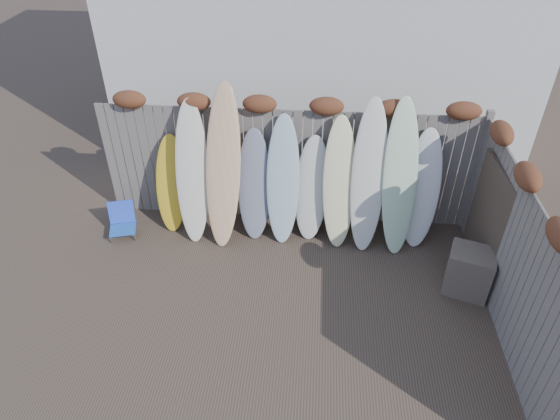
# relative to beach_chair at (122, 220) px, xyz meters

# --- Properties ---
(ground) EXTENTS (80.00, 80.00, 0.00)m
(ground) POSITION_rel_beach_chair_xyz_m (2.64, -1.72, -0.25)
(ground) COLOR #493A2D
(back_fence) EXTENTS (6.05, 0.28, 2.24)m
(back_fence) POSITION_rel_beach_chair_xyz_m (2.70, 0.68, 0.93)
(back_fence) COLOR slate
(back_fence) RESTS_ON ground
(right_fence) EXTENTS (0.28, 4.40, 2.24)m
(right_fence) POSITION_rel_beach_chair_xyz_m (5.64, -1.46, 0.89)
(right_fence) COLOR slate
(right_fence) RESTS_ON ground
(beach_chair) EXTENTS (0.51, 0.53, 0.55)m
(beach_chair) POSITION_rel_beach_chair_xyz_m (0.00, 0.00, 0.00)
(beach_chair) COLOR blue
(beach_chair) RESTS_ON ground
(wooden_crate) EXTENTS (0.73, 0.66, 0.70)m
(wooden_crate) POSITION_rel_beach_chair_xyz_m (5.37, -0.89, 0.10)
(wooden_crate) COLOR #695C4F
(wooden_crate) RESTS_ON ground
(lattice_panel) EXTENTS (0.12, 1.17, 1.75)m
(lattice_panel) POSITION_rel_beach_chair_xyz_m (5.61, -0.37, 0.62)
(lattice_panel) COLOR #2D241B
(lattice_panel) RESTS_ON ground
(surfboard_0) EXTENTS (0.53, 0.60, 1.58)m
(surfboard_0) POSITION_rel_beach_chair_xyz_m (0.80, 0.34, 0.54)
(surfboard_0) COLOR gold
(surfboard_0) RESTS_ON ground
(surfboard_1) EXTENTS (0.56, 0.81, 2.22)m
(surfboard_1) POSITION_rel_beach_chair_xyz_m (1.21, 0.20, 0.85)
(surfboard_1) COLOR beige
(surfboard_1) RESTS_ON ground
(surfboard_2) EXTENTS (0.63, 0.92, 2.49)m
(surfboard_2) POSITION_rel_beach_chair_xyz_m (1.72, 0.16, 0.99)
(surfboard_2) COLOR #EED289
(surfboard_2) RESTS_ON ground
(surfboard_3) EXTENTS (0.56, 0.66, 1.76)m
(surfboard_3) POSITION_rel_beach_chair_xyz_m (2.17, 0.28, 0.62)
(surfboard_3) COLOR slate
(surfboard_3) RESTS_ON ground
(surfboard_4) EXTENTS (0.53, 0.72, 2.01)m
(surfboard_4) POSITION_rel_beach_chair_xyz_m (2.63, 0.26, 0.75)
(surfboard_4) COLOR #A1BFCA
(surfboard_4) RESTS_ON ground
(surfboard_5) EXTENTS (0.59, 0.65, 1.66)m
(surfboard_5) POSITION_rel_beach_chair_xyz_m (3.08, 0.32, 0.58)
(surfboard_5) COLOR silver
(surfboard_5) RESTS_ON ground
(surfboard_6) EXTENTS (0.57, 0.76, 2.03)m
(surfboard_6) POSITION_rel_beach_chair_xyz_m (3.50, 0.23, 0.76)
(surfboard_6) COLOR beige
(surfboard_6) RESTS_ON ground
(surfboard_7) EXTENTS (0.55, 0.83, 2.32)m
(surfboard_7) POSITION_rel_beach_chair_xyz_m (3.93, 0.22, 0.91)
(surfboard_7) COLOR silver
(surfboard_7) RESTS_ON ground
(surfboard_8) EXTENTS (0.59, 0.87, 2.35)m
(surfboard_8) POSITION_rel_beach_chair_xyz_m (4.40, 0.19, 0.92)
(surfboard_8) COLOR #BADEB5
(surfboard_8) RESTS_ON ground
(surfboard_9) EXTENTS (0.61, 0.71, 1.85)m
(surfboard_9) POSITION_rel_beach_chair_xyz_m (4.79, 0.30, 0.67)
(surfboard_9) COLOR silver
(surfboard_9) RESTS_ON ground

